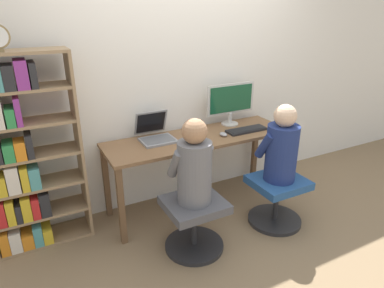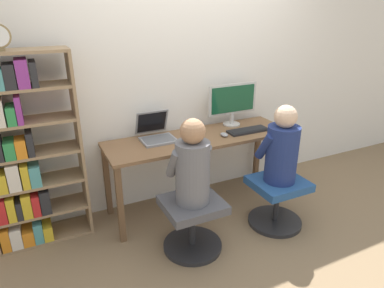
% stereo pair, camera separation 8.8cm
% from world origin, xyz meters
% --- Properties ---
extents(ground_plane, '(14.00, 14.00, 0.00)m').
position_xyz_m(ground_plane, '(0.00, 0.00, 0.00)').
color(ground_plane, '#846B4C').
extents(wall_back, '(10.00, 0.05, 2.60)m').
position_xyz_m(wall_back, '(0.00, 0.62, 1.30)').
color(wall_back, white).
rests_on(wall_back, ground_plane).
extents(desk, '(1.81, 0.56, 0.74)m').
position_xyz_m(desk, '(0.00, 0.28, 0.66)').
color(desk, brown).
rests_on(desk, ground_plane).
extents(desktop_monitor, '(0.55, 0.18, 0.43)m').
position_xyz_m(desktop_monitor, '(0.46, 0.45, 0.99)').
color(desktop_monitor, beige).
rests_on(desktop_monitor, desk).
extents(laptop, '(0.31, 0.35, 0.25)m').
position_xyz_m(laptop, '(-0.40, 0.40, 0.80)').
color(laptop, gray).
rests_on(laptop, desk).
extents(keyboard, '(0.42, 0.15, 0.03)m').
position_xyz_m(keyboard, '(0.49, 0.20, 0.76)').
color(keyboard, '#232326').
rests_on(keyboard, desk).
extents(computer_mouse_by_keyboard, '(0.06, 0.09, 0.03)m').
position_xyz_m(computer_mouse_by_keyboard, '(0.21, 0.19, 0.76)').
color(computer_mouse_by_keyboard, '#99999E').
rests_on(computer_mouse_by_keyboard, desk).
extents(office_chair_left, '(0.49, 0.49, 0.45)m').
position_xyz_m(office_chair_left, '(0.49, -0.32, 0.26)').
color(office_chair_left, '#262628').
rests_on(office_chair_left, ground_plane).
extents(office_chair_right, '(0.49, 0.49, 0.45)m').
position_xyz_m(office_chair_right, '(-0.36, -0.30, 0.26)').
color(office_chair_right, '#262628').
rests_on(office_chair_right, ground_plane).
extents(person_at_monitor, '(0.34, 0.32, 0.69)m').
position_xyz_m(person_at_monitor, '(0.49, -0.32, 0.76)').
color(person_at_monitor, navy).
rests_on(person_at_monitor, office_chair_left).
extents(person_at_laptop, '(0.33, 0.31, 0.69)m').
position_xyz_m(person_at_laptop, '(-0.36, -0.29, 0.76)').
color(person_at_laptop, slate).
rests_on(person_at_laptop, office_chair_right).
extents(bookshelf, '(0.76, 0.28, 1.61)m').
position_xyz_m(bookshelf, '(-1.54, 0.38, 0.79)').
color(bookshelf, '#997A56').
rests_on(bookshelf, ground_plane).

